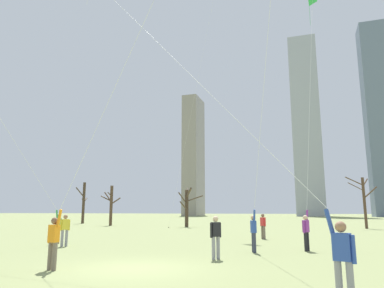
{
  "coord_description": "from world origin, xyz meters",
  "views": [
    {
      "loc": [
        5.4,
        -10.89,
        1.83
      ],
      "look_at": [
        0.0,
        6.0,
        5.14
      ],
      "focal_mm": 33.4,
      "sensor_mm": 36.0,
      "label": 1
    }
  ],
  "objects_px": {
    "bare_tree_far_right_edge": "(111,204)",
    "kite_flyer_foreground_left_white": "(249,153)",
    "kite_flyer_midfield_center_green": "(308,157)",
    "bystander_watching_nearby": "(216,235)",
    "kite_flyer_midfield_right_pink": "(69,203)",
    "bystander_far_off_by_trees": "(65,229)",
    "bare_tree_leftmost": "(187,205)",
    "kite_flyer_far_back_purple": "(263,106)",
    "bare_tree_right_of_center": "(83,202)",
    "kite_flyer_midfield_left_blue": "(31,182)",
    "bare_tree_center": "(364,200)",
    "bystander_strolling_midfield": "(263,225)"
  },
  "relations": [
    {
      "from": "kite_flyer_far_back_purple",
      "to": "bystander_strolling_midfield",
      "type": "relative_size",
      "value": 13.5
    },
    {
      "from": "bare_tree_center",
      "to": "kite_flyer_midfield_left_blue",
      "type": "bearing_deg",
      "value": -126.64
    },
    {
      "from": "kite_flyer_midfield_center_green",
      "to": "bare_tree_right_of_center",
      "type": "distance_m",
      "value": 40.05
    },
    {
      "from": "kite_flyer_foreground_left_white",
      "to": "kite_flyer_midfield_center_green",
      "type": "xyz_separation_m",
      "value": [
        1.57,
        10.48,
        1.3
      ]
    },
    {
      "from": "kite_flyer_midfield_right_pink",
      "to": "bystander_strolling_midfield",
      "type": "bearing_deg",
      "value": 73.88
    },
    {
      "from": "kite_flyer_foreground_left_white",
      "to": "bystander_far_off_by_trees",
      "type": "xyz_separation_m",
      "value": [
        -10.7,
        6.72,
        -2.44
      ]
    },
    {
      "from": "bystander_watching_nearby",
      "to": "bare_tree_center",
      "type": "bearing_deg",
      "value": 71.76
    },
    {
      "from": "kite_flyer_midfield_center_green",
      "to": "bare_tree_far_right_edge",
      "type": "relative_size",
      "value": 3.95
    },
    {
      "from": "kite_flyer_midfield_center_green",
      "to": "kite_flyer_midfield_right_pink",
      "type": "distance_m",
      "value": 12.84
    },
    {
      "from": "kite_flyer_midfield_center_green",
      "to": "bystander_watching_nearby",
      "type": "xyz_separation_m",
      "value": [
        -3.6,
        -6.16,
        -3.74
      ]
    },
    {
      "from": "kite_flyer_midfield_center_green",
      "to": "kite_flyer_foreground_left_white",
      "type": "bearing_deg",
      "value": -98.52
    },
    {
      "from": "kite_flyer_foreground_left_white",
      "to": "kite_flyer_midfield_right_pink",
      "type": "height_order",
      "value": "kite_flyer_foreground_left_white"
    },
    {
      "from": "bystander_watching_nearby",
      "to": "bare_tree_far_right_edge",
      "type": "height_order",
      "value": "bare_tree_far_right_edge"
    },
    {
      "from": "kite_flyer_midfield_center_green",
      "to": "kite_flyer_midfield_right_pink",
      "type": "relative_size",
      "value": 1.64
    },
    {
      "from": "kite_flyer_midfield_left_blue",
      "to": "bystander_far_off_by_trees",
      "type": "xyz_separation_m",
      "value": [
        1.61,
        0.87,
        -2.42
      ]
    },
    {
      "from": "kite_flyer_midfield_right_pink",
      "to": "bystander_strolling_midfield",
      "type": "xyz_separation_m",
      "value": [
        4.25,
        14.71,
        -1.17
      ]
    },
    {
      "from": "kite_flyer_midfield_right_pink",
      "to": "bare_tree_leftmost",
      "type": "distance_m",
      "value": 30.68
    },
    {
      "from": "bystander_strolling_midfield",
      "to": "bare_tree_center",
      "type": "distance_m",
      "value": 19.08
    },
    {
      "from": "kite_flyer_far_back_purple",
      "to": "bystander_far_off_by_trees",
      "type": "height_order",
      "value": "kite_flyer_far_back_purple"
    },
    {
      "from": "kite_flyer_foreground_left_white",
      "to": "bare_tree_leftmost",
      "type": "relative_size",
      "value": 3.75
    },
    {
      "from": "kite_flyer_midfield_right_pink",
      "to": "bare_tree_leftmost",
      "type": "bearing_deg",
      "value": 101.63
    },
    {
      "from": "kite_flyer_midfield_center_green",
      "to": "bare_tree_leftmost",
      "type": "bearing_deg",
      "value": 124.25
    },
    {
      "from": "kite_flyer_far_back_purple",
      "to": "bystander_far_off_by_trees",
      "type": "distance_m",
      "value": 11.93
    },
    {
      "from": "bystander_watching_nearby",
      "to": "bystander_far_off_by_trees",
      "type": "xyz_separation_m",
      "value": [
        -8.67,
        2.4,
        0.0
      ]
    },
    {
      "from": "bare_tree_far_right_edge",
      "to": "bystander_far_off_by_trees",
      "type": "bearing_deg",
      "value": -64.63
    },
    {
      "from": "bystander_far_off_by_trees",
      "to": "kite_flyer_midfield_right_pink",
      "type": "bearing_deg",
      "value": -52.51
    },
    {
      "from": "kite_flyer_far_back_purple",
      "to": "bare_tree_right_of_center",
      "type": "bearing_deg",
      "value": 133.55
    },
    {
      "from": "kite_flyer_midfield_center_green",
      "to": "bare_tree_leftmost",
      "type": "xyz_separation_m",
      "value": [
        -13.47,
        19.79,
        -2.22
      ]
    },
    {
      "from": "kite_flyer_midfield_right_pink",
      "to": "bystander_far_off_by_trees",
      "type": "distance_m",
      "value": 8.27
    },
    {
      "from": "bare_tree_center",
      "to": "bare_tree_leftmost",
      "type": "height_order",
      "value": "bare_tree_center"
    },
    {
      "from": "kite_flyer_foreground_left_white",
      "to": "bystander_strolling_midfield",
      "type": "height_order",
      "value": "kite_flyer_foreground_left_white"
    },
    {
      "from": "kite_flyer_foreground_left_white",
      "to": "bare_tree_right_of_center",
      "type": "xyz_separation_m",
      "value": [
        -29.54,
        35.66,
        -0.31
      ]
    },
    {
      "from": "kite_flyer_midfield_center_green",
      "to": "bare_tree_leftmost",
      "type": "distance_m",
      "value": 24.04
    },
    {
      "from": "bare_tree_leftmost",
      "to": "bare_tree_center",
      "type": "bearing_deg",
      "value": 4.87
    },
    {
      "from": "bystander_watching_nearby",
      "to": "bare_tree_right_of_center",
      "type": "xyz_separation_m",
      "value": [
        -27.51,
        31.34,
        2.13
      ]
    },
    {
      "from": "bystander_strolling_midfield",
      "to": "bare_tree_center",
      "type": "bearing_deg",
      "value": 63.31
    },
    {
      "from": "kite_flyer_midfield_left_blue",
      "to": "bystander_strolling_midfield",
      "type": "height_order",
      "value": "kite_flyer_midfield_left_blue"
    },
    {
      "from": "kite_flyer_midfield_left_blue",
      "to": "kite_flyer_far_back_purple",
      "type": "bearing_deg",
      "value": -5.45
    },
    {
      "from": "bystander_strolling_midfield",
      "to": "bystander_far_off_by_trees",
      "type": "relative_size",
      "value": 1.0
    },
    {
      "from": "kite_flyer_midfield_left_blue",
      "to": "kite_flyer_midfield_right_pink",
      "type": "height_order",
      "value": "kite_flyer_midfield_left_blue"
    },
    {
      "from": "kite_flyer_midfield_right_pink",
      "to": "bystander_far_off_by_trees",
      "type": "relative_size",
      "value": 7.27
    },
    {
      "from": "bare_tree_leftmost",
      "to": "bare_tree_right_of_center",
      "type": "relative_size",
      "value": 0.77
    },
    {
      "from": "kite_flyer_midfield_left_blue",
      "to": "bystander_far_off_by_trees",
      "type": "bearing_deg",
      "value": 28.4
    },
    {
      "from": "bystander_strolling_midfield",
      "to": "kite_flyer_far_back_purple",
      "type": "bearing_deg",
      "value": -82.33
    },
    {
      "from": "kite_flyer_midfield_left_blue",
      "to": "bystander_far_off_by_trees",
      "type": "relative_size",
      "value": 7.72
    },
    {
      "from": "kite_flyer_midfield_center_green",
      "to": "bare_tree_leftmost",
      "type": "height_order",
      "value": "kite_flyer_midfield_center_green"
    },
    {
      "from": "bystander_watching_nearby",
      "to": "bare_tree_leftmost",
      "type": "bearing_deg",
      "value": 110.83
    },
    {
      "from": "kite_flyer_foreground_left_white",
      "to": "bare_tree_leftmost",
      "type": "xyz_separation_m",
      "value": [
        -11.9,
        30.27,
        -0.91
      ]
    },
    {
      "from": "kite_flyer_midfield_left_blue",
      "to": "kite_flyer_foreground_left_white",
      "type": "height_order",
      "value": "kite_flyer_foreground_left_white"
    },
    {
      "from": "bare_tree_far_right_edge",
      "to": "kite_flyer_foreground_left_white",
      "type": "bearing_deg",
      "value": -54.2
    }
  ]
}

